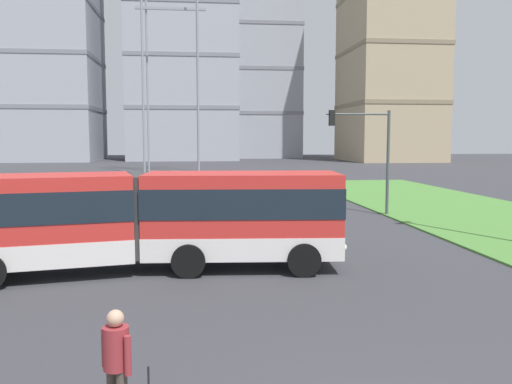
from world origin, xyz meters
The scene contains 9 objects.
articulated_bus centered at (-3.90, 10.98, 1.65)m, with size 12.05×3.70×3.00m.
car_navy_sedan centered at (-6.04, 24.50, 0.75)m, with size 4.47×2.18×1.58m.
pedestrian_crossing centered at (-3.68, 1.58, 1.00)m, with size 0.45×0.43×1.74m.
traffic_light_far_right centered at (6.41, 22.00, 3.81)m, with size 3.42×0.28×5.52m.
apartment_tower_west centered at (-30.00, 98.44, 26.83)m, with size 20.24×19.55×53.61m.
apartment_tower_westcentre centered at (-4.54, 100.65, 27.38)m, with size 20.20×18.24×54.71m.
apartment_tower_centre centered at (8.49, 109.83, 26.25)m, with size 21.51×14.42×52.46m.
apartment_tower_eastcentre centered at (32.38, 90.74, 24.15)m, with size 15.02×19.44×48.27m.
transmission_pylon centered at (-5.07, 59.02, 15.73)m, with size 9.00×6.24×28.65m.
Camera 1 is at (-2.58, -5.92, 4.08)m, focal length 38.57 mm.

